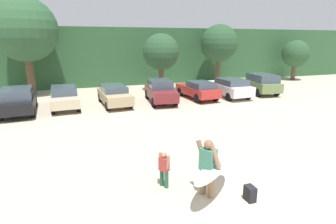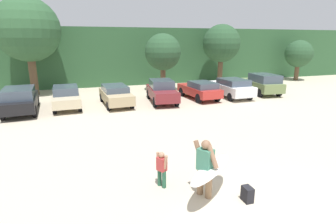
{
  "view_description": "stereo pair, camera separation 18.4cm",
  "coord_description": "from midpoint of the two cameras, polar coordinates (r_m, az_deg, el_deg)",
  "views": [
    {
      "loc": [
        -5.19,
        -4.19,
        4.5
      ],
      "look_at": [
        -1.01,
        7.71,
        1.11
      ],
      "focal_mm": 28.76,
      "sensor_mm": 36.0,
      "label": 1
    },
    {
      "loc": [
        -5.02,
        -4.25,
        4.5
      ],
      "look_at": [
        -1.01,
        7.71,
        1.11
      ],
      "focal_mm": 28.76,
      "sensor_mm": 36.0,
      "label": 2
    }
  ],
  "objects": [
    {
      "name": "surfboard_white",
      "position": [
        8.03,
        9.03,
        -11.74
      ],
      "size": [
        2.23,
        2.04,
        0.18
      ],
      "rotation": [
        0.0,
        0.0,
        3.85
      ],
      "color": "white"
    },
    {
      "name": "hillside_ridge",
      "position": [
        33.45,
        -10.78,
        11.94
      ],
      "size": [
        108.0,
        12.0,
        5.71
      ],
      "primitive_type": "cube",
      "color": "#2D5633",
      "rests_on": "ground_plane"
    },
    {
      "name": "tree_center_left",
      "position": [
        28.25,
        10.58,
        14.04
      ],
      "size": [
        3.72,
        3.72,
        6.04
      ],
      "color": "brown",
      "rests_on": "ground_plane"
    },
    {
      "name": "person_child",
      "position": [
        8.55,
        -1.47,
        -11.65
      ],
      "size": [
        0.33,
        0.45,
        1.17
      ],
      "rotation": [
        0.0,
        0.0,
        3.63
      ],
      "color": "#26593F",
      "rests_on": "ground_plane"
    },
    {
      "name": "parked_car_red",
      "position": [
        21.24,
        6.16,
        4.8
      ],
      "size": [
        2.08,
        4.42,
        1.42
      ],
      "rotation": [
        0.0,
        0.0,
        1.65
      ],
      "color": "#B72D28",
      "rests_on": "ground_plane"
    },
    {
      "name": "parked_car_tan",
      "position": [
        19.54,
        -11.6,
        3.63
      ],
      "size": [
        1.99,
        4.46,
        1.37
      ],
      "rotation": [
        0.0,
        0.0,
        1.63
      ],
      "color": "tan",
      "rests_on": "ground_plane"
    },
    {
      "name": "tree_far_left",
      "position": [
        25.03,
        -28.31,
        15.09
      ],
      "size": [
        5.09,
        5.09,
        7.86
      ],
      "color": "brown",
      "rests_on": "ground_plane"
    },
    {
      "name": "parked_car_champagne",
      "position": [
        19.65,
        -21.34,
        3.07
      ],
      "size": [
        1.92,
        4.42,
        1.45
      ],
      "rotation": [
        0.0,
        0.0,
        1.62
      ],
      "color": "beige",
      "rests_on": "ground_plane"
    },
    {
      "name": "parked_car_black",
      "position": [
        19.36,
        -29.43,
        2.25
      ],
      "size": [
        2.18,
        4.81,
        1.64
      ],
      "rotation": [
        0.0,
        0.0,
        1.64
      ],
      "color": "black",
      "rests_on": "ground_plane"
    },
    {
      "name": "tree_center_right",
      "position": [
        34.4,
        25.28,
        11.07
      ],
      "size": [
        2.99,
        2.99,
        4.5
      ],
      "color": "brown",
      "rests_on": "ground_plane"
    },
    {
      "name": "backpack_dropped",
      "position": [
        8.4,
        16.36,
        -16.25
      ],
      "size": [
        0.24,
        0.34,
        0.45
      ],
      "color": "black",
      "rests_on": "ground_plane"
    },
    {
      "name": "person_adult",
      "position": [
        8.03,
        7.78,
        -11.01
      ],
      "size": [
        0.54,
        0.85,
        1.76
      ],
      "rotation": [
        0.0,
        0.0,
        3.63
      ],
      "color": "#8C6B4C",
      "rests_on": "ground_plane"
    },
    {
      "name": "parked_car_olive_green",
      "position": [
        24.54,
        18.62,
        5.82
      ],
      "size": [
        2.37,
        4.59,
        1.73
      ],
      "rotation": [
        0.0,
        0.0,
        1.46
      ],
      "color": "#6B7F4C",
      "rests_on": "ground_plane"
    },
    {
      "name": "parked_car_maroon",
      "position": [
        20.0,
        -1.9,
        4.51
      ],
      "size": [
        2.17,
        4.6,
        1.66
      ],
      "rotation": [
        0.0,
        0.0,
        1.47
      ],
      "color": "maroon",
      "rests_on": "ground_plane"
    },
    {
      "name": "parked_car_white",
      "position": [
        22.42,
        12.56,
        5.18
      ],
      "size": [
        2.04,
        4.54,
        1.53
      ],
      "rotation": [
        0.0,
        0.0,
        1.59
      ],
      "color": "white",
      "rests_on": "ground_plane"
    },
    {
      "name": "tree_center",
      "position": [
        24.38,
        -1.72,
        12.52
      ],
      "size": [
        3.23,
        3.23,
        5.09
      ],
      "color": "brown",
      "rests_on": "ground_plane"
    }
  ]
}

